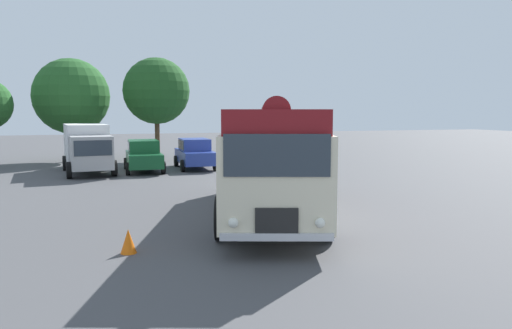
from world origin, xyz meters
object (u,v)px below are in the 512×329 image
(box_van, at_px, (87,146))
(traffic_cone, at_px, (128,241))
(vintage_bus, at_px, (271,153))
(car_near_left, at_px, (144,156))
(car_mid_left, at_px, (195,153))

(box_van, relative_size, traffic_cone, 10.76)
(box_van, bearing_deg, traffic_cone, -86.45)
(vintage_bus, xyz_separation_m, box_van, (-5.47, 13.02, -0.53))
(traffic_cone, bearing_deg, car_near_left, 83.31)
(traffic_cone, bearing_deg, box_van, 93.55)
(vintage_bus, distance_m, box_van, 14.13)
(box_van, bearing_deg, vintage_bus, -67.20)
(vintage_bus, distance_m, car_mid_left, 13.22)
(car_near_left, bearing_deg, vintage_bus, -78.12)
(vintage_bus, relative_size, car_mid_left, 2.44)
(car_mid_left, relative_size, box_van, 0.72)
(car_near_left, xyz_separation_m, car_mid_left, (2.86, 0.58, 0.00))
(car_near_left, bearing_deg, traffic_cone, -96.69)
(car_mid_left, bearing_deg, car_near_left, -168.52)
(vintage_bus, height_order, box_van, vintage_bus)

